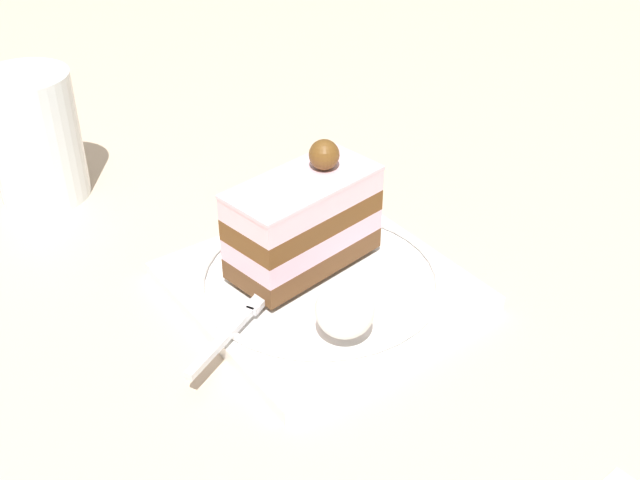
{
  "coord_description": "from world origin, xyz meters",
  "views": [
    {
      "loc": [
        -0.46,
        0.17,
        0.37
      ],
      "look_at": [
        -0.03,
        -0.03,
        0.05
      ],
      "focal_mm": 44.87,
      "sensor_mm": 36.0,
      "label": 1
    }
  ],
  "objects_px": {
    "dessert_plate": "(320,283)",
    "fork": "(241,320)",
    "drink_glass_far": "(36,143)",
    "whipped_cream_dollop": "(345,310)",
    "cake_slice": "(304,220)"
  },
  "relations": [
    {
      "from": "dessert_plate",
      "to": "fork",
      "type": "height_order",
      "value": "fork"
    },
    {
      "from": "drink_glass_far",
      "to": "whipped_cream_dollop",
      "type": "bearing_deg",
      "value": -152.64
    },
    {
      "from": "fork",
      "to": "drink_glass_far",
      "type": "bearing_deg",
      "value": 19.91
    },
    {
      "from": "dessert_plate",
      "to": "cake_slice",
      "type": "height_order",
      "value": "cake_slice"
    },
    {
      "from": "dessert_plate",
      "to": "fork",
      "type": "xyz_separation_m",
      "value": [
        -0.03,
        0.07,
        0.01
      ]
    },
    {
      "from": "fork",
      "to": "cake_slice",
      "type": "bearing_deg",
      "value": -53.71
    },
    {
      "from": "dessert_plate",
      "to": "fork",
      "type": "relative_size",
      "value": 2.35
    },
    {
      "from": "dessert_plate",
      "to": "whipped_cream_dollop",
      "type": "height_order",
      "value": "whipped_cream_dollop"
    },
    {
      "from": "drink_glass_far",
      "to": "cake_slice",
      "type": "bearing_deg",
      "value": -142.55
    },
    {
      "from": "dessert_plate",
      "to": "drink_glass_far",
      "type": "distance_m",
      "value": 0.29
    },
    {
      "from": "cake_slice",
      "to": "fork",
      "type": "height_order",
      "value": "cake_slice"
    },
    {
      "from": "cake_slice",
      "to": "whipped_cream_dollop",
      "type": "height_order",
      "value": "cake_slice"
    },
    {
      "from": "cake_slice",
      "to": "whipped_cream_dollop",
      "type": "relative_size",
      "value": 3.16
    },
    {
      "from": "cake_slice",
      "to": "whipped_cream_dollop",
      "type": "distance_m",
      "value": 0.09
    },
    {
      "from": "dessert_plate",
      "to": "cake_slice",
      "type": "relative_size",
      "value": 1.8
    }
  ]
}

